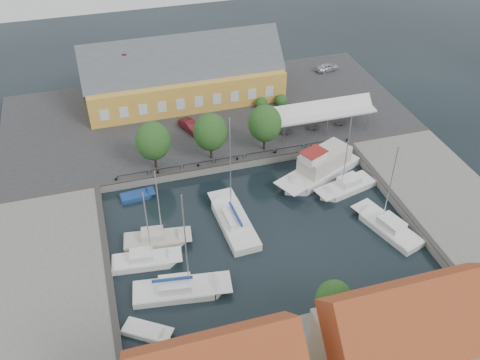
# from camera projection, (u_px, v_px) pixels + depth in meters

# --- Properties ---
(ground) EXTENTS (140.00, 140.00, 0.00)m
(ground) POSITION_uv_depth(u_px,v_px,m) (255.00, 222.00, 59.21)
(ground) COLOR black
(ground) RESTS_ON ground
(north_quay) EXTENTS (56.00, 26.00, 1.00)m
(north_quay) POSITION_uv_depth(u_px,v_px,m) (206.00, 116.00, 76.37)
(north_quay) COLOR #2D2D30
(north_quay) RESTS_ON ground
(west_quay) EXTENTS (12.00, 24.00, 1.00)m
(west_quay) POSITION_uv_depth(u_px,v_px,m) (48.00, 274.00, 52.46)
(west_quay) COLOR slate
(west_quay) RESTS_ON ground
(east_quay) EXTENTS (12.00, 24.00, 1.00)m
(east_quay) POSITION_uv_depth(u_px,v_px,m) (440.00, 194.00, 62.31)
(east_quay) COLOR slate
(east_quay) RESTS_ON ground
(quay_edge_fittings) EXTENTS (56.00, 24.72, 0.40)m
(quay_edge_fittings) POSITION_uv_depth(u_px,v_px,m) (243.00, 189.00, 62.17)
(quay_edge_fittings) COLOR #383533
(quay_edge_fittings) RESTS_ON north_quay
(warehouse) EXTENTS (28.56, 14.00, 9.55)m
(warehouse) POSITION_uv_depth(u_px,v_px,m) (179.00, 77.00, 77.46)
(warehouse) COLOR gold
(warehouse) RESTS_ON north_quay
(tent_canopy) EXTENTS (14.00, 4.00, 2.83)m
(tent_canopy) POSITION_uv_depth(u_px,v_px,m) (323.00, 112.00, 71.11)
(tent_canopy) COLOR white
(tent_canopy) RESTS_ON north_quay
(quay_trees) EXTENTS (18.20, 4.20, 6.30)m
(quay_trees) POSITION_uv_depth(u_px,v_px,m) (210.00, 132.00, 64.90)
(quay_trees) COLOR black
(quay_trees) RESTS_ON north_quay
(car_silver) EXTENTS (3.98, 2.07, 1.29)m
(car_silver) POSITION_uv_depth(u_px,v_px,m) (327.00, 67.00, 86.27)
(car_silver) COLOR #B8BCC1
(car_silver) RESTS_ON north_quay
(car_red) EXTENTS (2.96, 4.49, 1.40)m
(car_red) POSITION_uv_depth(u_px,v_px,m) (191.00, 126.00, 71.88)
(car_red) COLOR #541319
(car_red) RESTS_ON north_quay
(center_sailboat) EXTENTS (3.50, 10.30, 13.74)m
(center_sailboat) POSITION_uv_depth(u_px,v_px,m) (234.00, 223.00, 58.61)
(center_sailboat) COLOR white
(center_sailboat) RESTS_ON ground
(trawler) EXTENTS (12.23, 8.19, 5.00)m
(trawler) POSITION_uv_depth(u_px,v_px,m) (320.00, 168.00, 65.52)
(trawler) COLOR white
(trawler) RESTS_ON ground
(east_boat_a) EXTENTS (8.04, 4.41, 11.05)m
(east_boat_a) POSITION_uv_depth(u_px,v_px,m) (346.00, 188.00, 63.70)
(east_boat_a) COLOR white
(east_boat_a) RESTS_ON ground
(east_boat_c) EXTENTS (5.17, 8.98, 11.06)m
(east_boat_c) POSITION_uv_depth(u_px,v_px,m) (388.00, 228.00, 58.11)
(east_boat_c) COLOR white
(east_boat_c) RESTS_ON ground
(west_boat_b) EXTENTS (7.42, 3.37, 9.98)m
(west_boat_b) POSITION_uv_depth(u_px,v_px,m) (156.00, 241.00, 56.54)
(west_boat_b) COLOR beige
(west_boat_b) RESTS_ON ground
(west_boat_c) EXTENTS (7.31, 3.06, 9.80)m
(west_boat_c) POSITION_uv_depth(u_px,v_px,m) (145.00, 262.00, 54.14)
(west_boat_c) COLOR white
(west_boat_c) RESTS_ON ground
(west_boat_d) EXTENTS (9.78, 4.13, 12.56)m
(west_boat_d) POSITION_uv_depth(u_px,v_px,m) (180.00, 291.00, 51.13)
(west_boat_d) COLOR white
(west_boat_d) RESTS_ON ground
(launch_sw) EXTENTS (4.69, 3.89, 0.98)m
(launch_sw) POSITION_uv_depth(u_px,v_px,m) (147.00, 332.00, 47.55)
(launch_sw) COLOR white
(launch_sw) RESTS_ON ground
(launch_nw) EXTENTS (4.18, 1.91, 0.88)m
(launch_nw) POSITION_uv_depth(u_px,v_px,m) (137.00, 197.00, 62.61)
(launch_nw) COLOR navy
(launch_nw) RESTS_ON ground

